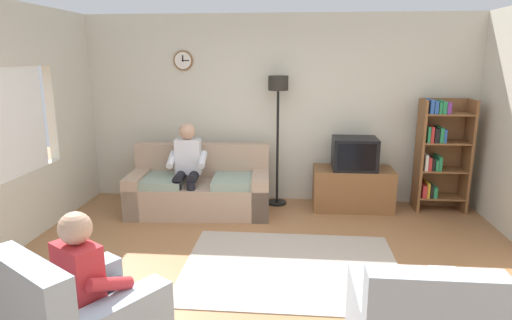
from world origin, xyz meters
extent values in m
plane|color=#9E6B42|center=(0.00, 0.00, 0.00)|extent=(12.00, 12.00, 0.00)
cube|color=beige|center=(0.00, 2.66, 1.35)|extent=(6.20, 0.12, 2.70)
cylinder|color=brown|center=(-1.37, 2.58, 2.05)|extent=(0.28, 0.03, 0.28)
cylinder|color=white|center=(-1.37, 2.56, 2.05)|extent=(0.24, 0.01, 0.24)
cube|color=black|center=(-1.37, 2.56, 2.08)|extent=(0.02, 0.01, 0.09)
cube|color=black|center=(-1.33, 2.56, 2.05)|extent=(0.11, 0.01, 0.01)
cube|color=beige|center=(-2.86, 2.10, 1.40)|extent=(0.12, 1.10, 1.20)
cube|color=tan|center=(-1.04, 1.89, 0.21)|extent=(1.95, 0.96, 0.42)
cube|color=tan|center=(-1.06, 2.25, 0.66)|extent=(1.91, 0.33, 0.48)
cube|color=tan|center=(-0.20, 1.95, 0.28)|extent=(0.28, 0.85, 0.56)
cube|color=tan|center=(-1.88, 1.83, 0.28)|extent=(0.28, 0.85, 0.56)
cube|color=gray|center=(-0.54, 1.87, 0.47)|extent=(0.64, 0.72, 0.10)
cube|color=gray|center=(-1.53, 1.81, 0.47)|extent=(0.64, 0.72, 0.10)
cube|color=brown|center=(1.08, 2.25, 0.29)|extent=(1.10, 0.56, 0.58)
cube|color=black|center=(1.08, 2.51, 0.32)|extent=(1.10, 0.04, 0.03)
cube|color=black|center=(1.08, 2.23, 0.80)|extent=(0.60, 0.48, 0.44)
cube|color=black|center=(1.08, 1.98, 0.80)|extent=(0.50, 0.01, 0.36)
cube|color=brown|center=(1.97, 2.30, 0.78)|extent=(0.04, 0.36, 1.55)
cube|color=brown|center=(2.61, 2.30, 0.78)|extent=(0.04, 0.36, 1.55)
cube|color=brown|center=(2.29, 2.47, 0.78)|extent=(0.64, 0.02, 1.55)
cube|color=brown|center=(2.29, 2.30, 0.19)|extent=(0.60, 0.34, 0.02)
cube|color=red|center=(2.04, 2.28, 0.29)|extent=(0.06, 0.28, 0.18)
cube|color=gold|center=(2.10, 2.28, 0.31)|extent=(0.03, 0.28, 0.21)
cube|color=black|center=(2.14, 2.28, 0.30)|extent=(0.03, 0.28, 0.18)
cube|color=#267F4C|center=(2.19, 2.28, 0.28)|extent=(0.05, 0.28, 0.15)
cube|color=brown|center=(2.29, 2.30, 0.58)|extent=(0.60, 0.34, 0.02)
cube|color=silver|center=(2.04, 2.28, 0.70)|extent=(0.04, 0.28, 0.22)
cube|color=red|center=(2.08, 2.28, 0.68)|extent=(0.04, 0.28, 0.18)
cube|color=black|center=(2.13, 2.28, 0.68)|extent=(0.04, 0.28, 0.17)
cube|color=#267F4C|center=(2.18, 2.28, 0.67)|extent=(0.03, 0.28, 0.15)
cube|color=#267F4C|center=(2.22, 2.28, 0.69)|extent=(0.04, 0.28, 0.20)
cube|color=brown|center=(2.29, 2.30, 0.97)|extent=(0.60, 0.34, 0.02)
cube|color=#267F4C|center=(2.03, 2.28, 1.09)|extent=(0.03, 0.28, 0.21)
cube|color=red|center=(2.08, 2.28, 1.09)|extent=(0.04, 0.28, 0.21)
cube|color=black|center=(2.14, 2.28, 1.08)|extent=(0.06, 0.28, 0.19)
cube|color=#267F4C|center=(2.20, 2.28, 1.08)|extent=(0.05, 0.28, 0.20)
cube|color=#2D59A5|center=(2.25, 2.28, 1.07)|extent=(0.03, 0.28, 0.18)
cube|color=brown|center=(2.29, 2.30, 1.36)|extent=(0.60, 0.34, 0.02)
cube|color=#2D59A5|center=(2.04, 2.28, 1.46)|extent=(0.05, 0.28, 0.18)
cube|color=#2D59A5|center=(2.10, 2.28, 1.45)|extent=(0.05, 0.28, 0.17)
cube|color=#267F4C|center=(2.15, 2.28, 1.45)|extent=(0.04, 0.28, 0.15)
cube|color=#267F4C|center=(2.20, 2.28, 1.45)|extent=(0.05, 0.28, 0.17)
cube|color=#72338C|center=(2.26, 2.28, 1.44)|extent=(0.05, 0.28, 0.15)
cylinder|color=black|center=(0.01, 2.35, 0.01)|extent=(0.28, 0.28, 0.03)
cylinder|color=black|center=(0.01, 2.35, 0.85)|extent=(0.04, 0.04, 1.70)
cylinder|color=black|center=(0.01, 2.35, 1.75)|extent=(0.28, 0.28, 0.20)
cube|color=#9EADBC|center=(-1.35, -1.46, 0.65)|extent=(0.77, 0.59, 0.50)
cube|color=#9EADBC|center=(-1.39, -0.97, 0.28)|extent=(0.61, 0.78, 0.56)
cube|color=#9EADBC|center=(1.08, -1.39, 0.65)|extent=(0.80, 0.18, 0.50)
cube|color=#AD9E8E|center=(0.24, 0.36, 0.01)|extent=(2.20, 1.70, 0.01)
cube|color=silver|center=(-1.19, 1.94, 0.78)|extent=(0.35, 0.22, 0.48)
sphere|color=tan|center=(-1.19, 1.93, 1.13)|extent=(0.22, 0.22, 0.22)
cylinder|color=black|center=(-1.09, 1.76, 0.54)|extent=(0.15, 0.39, 0.13)
cylinder|color=black|center=(-1.27, 1.74, 0.54)|extent=(0.15, 0.39, 0.13)
cylinder|color=black|center=(-1.07, 1.57, 0.26)|extent=(0.12, 0.12, 0.52)
cylinder|color=black|center=(-1.25, 1.56, 0.26)|extent=(0.12, 0.12, 0.52)
cylinder|color=silver|center=(-0.97, 1.85, 0.76)|extent=(0.11, 0.34, 0.20)
cylinder|color=silver|center=(-1.39, 1.83, 0.76)|extent=(0.11, 0.34, 0.20)
cube|color=red|center=(-1.18, -1.19, 0.66)|extent=(0.39, 0.35, 0.48)
sphere|color=tan|center=(-1.17, -1.18, 1.01)|extent=(0.22, 0.22, 0.22)
cylinder|color=black|center=(-1.15, -0.98, 0.42)|extent=(0.32, 0.39, 0.13)
cylinder|color=black|center=(-1.00, -1.08, 0.42)|extent=(0.32, 0.39, 0.13)
cylinder|color=black|center=(-1.04, -0.83, 0.20)|extent=(0.15, 0.15, 0.40)
cylinder|color=black|center=(-0.89, -0.92, 0.20)|extent=(0.15, 0.15, 0.40)
cylinder|color=red|center=(-1.30, -0.99, 0.64)|extent=(0.26, 0.33, 0.20)
cylinder|color=red|center=(-0.95, -1.22, 0.64)|extent=(0.26, 0.33, 0.20)
camera|label=1|loc=(0.25, -3.74, 2.10)|focal=30.58mm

